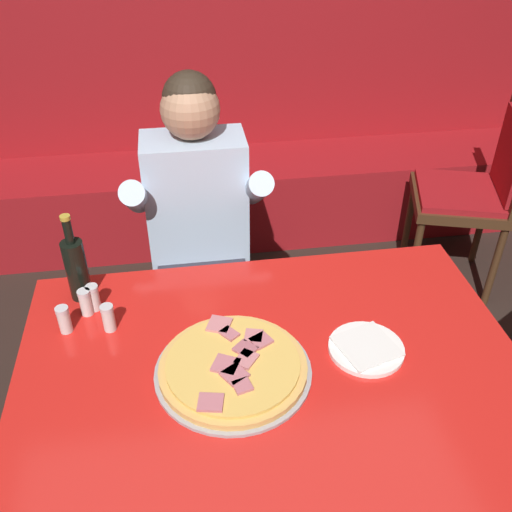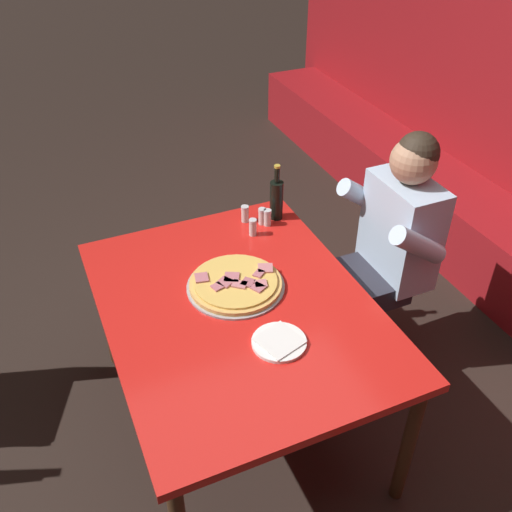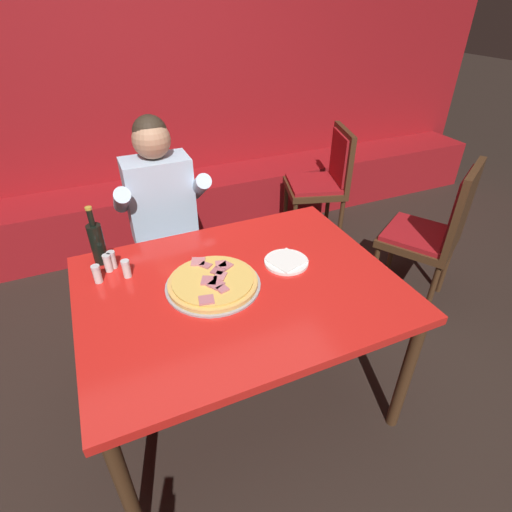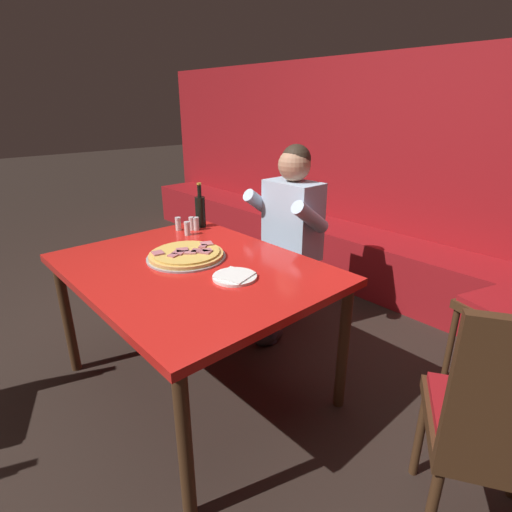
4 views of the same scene
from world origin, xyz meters
name	(u,v)px [view 3 (image 3 of 4)]	position (x,y,z in m)	size (l,w,h in m)	color
ground_plane	(242,392)	(0.00, 0.00, 0.00)	(24.00, 24.00, 0.00)	black
booth_wall_panel	(141,116)	(0.00, 2.18, 0.95)	(6.80, 0.16, 1.90)	maroon
booth_bench	(161,210)	(0.00, 1.86, 0.23)	(6.46, 0.48, 0.46)	maroon
main_dining_table	(239,297)	(0.00, 0.00, 0.67)	(1.38, 1.06, 0.74)	#422816
pizza	(213,282)	(-0.11, 0.04, 0.76)	(0.42, 0.42, 0.05)	#9E9EA3
plate_white_paper	(286,262)	(0.27, 0.06, 0.75)	(0.21, 0.21, 0.02)	white
beer_bottle	(97,242)	(-0.53, 0.43, 0.85)	(0.07, 0.07, 0.29)	black
shaker_black_pepper	(108,264)	(-0.51, 0.34, 0.78)	(0.04, 0.04, 0.09)	silver
shaker_oregano	(112,260)	(-0.49, 0.36, 0.78)	(0.04, 0.04, 0.09)	silver
shaker_parmesan	(97,275)	(-0.56, 0.27, 0.78)	(0.04, 0.04, 0.09)	silver
shaker_red_pepper_flakes	(127,269)	(-0.44, 0.26, 0.78)	(0.04, 0.04, 0.09)	silver
diner_seated_blue_shirt	(165,218)	(-0.15, 0.82, 0.71)	(0.53, 0.53, 1.27)	black
dining_chair_by_booth	(324,178)	(1.22, 1.22, 0.57)	(0.55, 0.55, 0.95)	#422816
dining_chair_far_right	(435,229)	(1.42, 0.23, 0.58)	(0.60, 0.60, 1.01)	#422816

